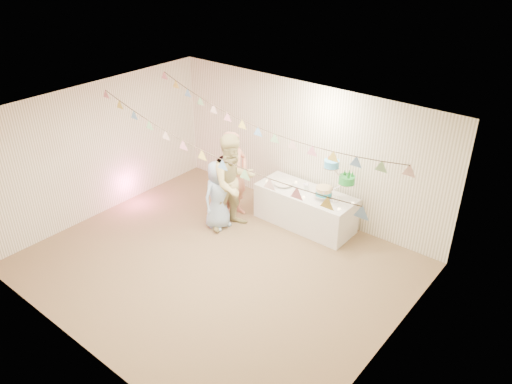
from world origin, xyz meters
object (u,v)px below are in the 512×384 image
Objects in this scene: cake_stand at (335,178)px; person_child at (218,195)px; table at (305,208)px; person_adult_b at (233,183)px; person_adult_a at (235,175)px.

cake_stand is 0.59× the size of person_child.
person_adult_b is (-1.00, -0.90, 0.58)m from table.
person_child is (0.03, -0.50, -0.20)m from person_adult_a.
table is 0.97m from cake_stand.
person_child is (-1.22, -1.07, 0.32)m from table.
table is 1.08× the size of person_adult_a.
person_adult_a is 0.42m from person_adult_b.
person_adult_b reaches higher than person_child.
table is 1.46m from person_adult_b.
person_adult_b is at bearing -148.47° from cake_stand.
cake_stand is at bearing 5.19° from table.
person_adult_a is 0.54m from person_child.
table is 1.66m from person_child.
person_adult_b is (0.25, -0.33, 0.06)m from person_adult_a.
person_adult_b is at bearing -46.16° from person_child.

